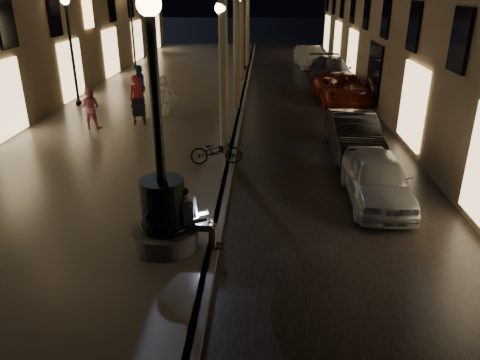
# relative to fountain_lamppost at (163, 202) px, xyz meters

# --- Properties ---
(ground) EXTENTS (120.00, 120.00, 0.00)m
(ground) POSITION_rel_fountain_lamppost_xyz_m (1.00, 13.00, -1.21)
(ground) COLOR black
(ground) RESTS_ON ground
(cobble_lane) EXTENTS (6.00, 45.00, 0.02)m
(cobble_lane) POSITION_rel_fountain_lamppost_xyz_m (4.00, 13.00, -1.20)
(cobble_lane) COLOR black
(cobble_lane) RESTS_ON ground
(promenade) EXTENTS (8.00, 45.00, 0.20)m
(promenade) POSITION_rel_fountain_lamppost_xyz_m (-3.00, 13.00, -1.11)
(promenade) COLOR slate
(promenade) RESTS_ON ground
(curb_strip) EXTENTS (0.25, 45.00, 0.20)m
(curb_strip) POSITION_rel_fountain_lamppost_xyz_m (1.00, 13.00, -1.11)
(curb_strip) COLOR #59595B
(curb_strip) RESTS_ON ground
(fountain_lamppost) EXTENTS (1.40, 1.40, 5.21)m
(fountain_lamppost) POSITION_rel_fountain_lamppost_xyz_m (0.00, 0.00, 0.00)
(fountain_lamppost) COLOR #59595B
(fountain_lamppost) RESTS_ON promenade
(seated_man_laptop) EXTENTS (0.96, 0.32, 1.33)m
(seated_man_laptop) POSITION_rel_fountain_lamppost_xyz_m (0.61, -0.00, -0.31)
(seated_man_laptop) COLOR gray
(seated_man_laptop) RESTS_ON promenade
(lamp_curb_a) EXTENTS (0.36, 0.36, 4.81)m
(lamp_curb_a) POSITION_rel_fountain_lamppost_xyz_m (0.70, 6.00, 2.02)
(lamp_curb_a) COLOR black
(lamp_curb_a) RESTS_ON promenade
(lamp_curb_b) EXTENTS (0.36, 0.36, 4.81)m
(lamp_curb_b) POSITION_rel_fountain_lamppost_xyz_m (0.70, 14.00, 2.02)
(lamp_curb_b) COLOR black
(lamp_curb_b) RESTS_ON promenade
(lamp_curb_c) EXTENTS (0.36, 0.36, 4.81)m
(lamp_curb_c) POSITION_rel_fountain_lamppost_xyz_m (0.70, 22.00, 2.02)
(lamp_curb_c) COLOR black
(lamp_curb_c) RESTS_ON promenade
(lamp_curb_d) EXTENTS (0.36, 0.36, 4.81)m
(lamp_curb_d) POSITION_rel_fountain_lamppost_xyz_m (0.70, 30.00, 2.02)
(lamp_curb_d) COLOR black
(lamp_curb_d) RESTS_ON promenade
(lamp_left_b) EXTENTS (0.36, 0.36, 4.81)m
(lamp_left_b) POSITION_rel_fountain_lamppost_xyz_m (-6.40, 12.00, 2.02)
(lamp_left_b) COLOR black
(lamp_left_b) RESTS_ON promenade
(lamp_left_c) EXTENTS (0.36, 0.36, 4.81)m
(lamp_left_c) POSITION_rel_fountain_lamppost_xyz_m (-6.40, 22.00, 2.02)
(lamp_left_c) COLOR black
(lamp_left_c) RESTS_ON promenade
(stroller) EXTENTS (0.67, 1.15, 1.16)m
(stroller) POSITION_rel_fountain_lamppost_xyz_m (-2.91, 9.30, -0.43)
(stroller) COLOR black
(stroller) RESTS_ON promenade
(car_front) EXTENTS (1.57, 3.78, 1.28)m
(car_front) POSITION_rel_fountain_lamppost_xyz_m (5.00, 2.86, -0.57)
(car_front) COLOR #A7AAAF
(car_front) RESTS_ON ground
(car_second) EXTENTS (1.51, 4.17, 1.37)m
(car_second) POSITION_rel_fountain_lamppost_xyz_m (5.00, 6.50, -0.53)
(car_second) COLOR black
(car_second) RESTS_ON ground
(car_third) EXTENTS (2.54, 4.99, 1.35)m
(car_third) POSITION_rel_fountain_lamppost_xyz_m (5.76, 13.93, -0.54)
(car_third) COLOR maroon
(car_third) RESTS_ON ground
(car_rear) EXTENTS (2.35, 5.09, 1.44)m
(car_rear) POSITION_rel_fountain_lamppost_xyz_m (5.78, 18.39, -0.49)
(car_rear) COLOR #303035
(car_rear) RESTS_ON ground
(car_fifth) EXTENTS (1.90, 4.38, 1.40)m
(car_fifth) POSITION_rel_fountain_lamppost_xyz_m (5.00, 23.91, -0.51)
(car_fifth) COLOR #A9A8A3
(car_fifth) RESTS_ON ground
(pedestrian_red) EXTENTS (0.80, 0.72, 1.83)m
(pedestrian_red) POSITION_rel_fountain_lamppost_xyz_m (-2.98, 9.53, -0.10)
(pedestrian_red) COLOR #B4242A
(pedestrian_red) RESTS_ON promenade
(pedestrian_pink) EXTENTS (0.81, 0.65, 1.59)m
(pedestrian_pink) POSITION_rel_fountain_lamppost_xyz_m (-4.52, 8.43, -0.21)
(pedestrian_pink) COLOR #CA6B87
(pedestrian_pink) RESTS_ON promenade
(pedestrian_white) EXTENTS (1.20, 0.93, 1.64)m
(pedestrian_white) POSITION_rel_fountain_lamppost_xyz_m (-2.11, 10.44, -0.19)
(pedestrian_white) COLOR white
(pedestrian_white) RESTS_ON promenade
(pedestrian_blue) EXTENTS (0.88, 1.18, 1.87)m
(pedestrian_blue) POSITION_rel_fountain_lamppost_xyz_m (-3.43, 11.71, -0.08)
(pedestrian_blue) COLOR navy
(pedestrian_blue) RESTS_ON promenade
(bicycle) EXTENTS (1.65, 0.78, 0.83)m
(bicycle) POSITION_rel_fountain_lamppost_xyz_m (0.60, 4.86, -0.59)
(bicycle) COLOR black
(bicycle) RESTS_ON promenade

